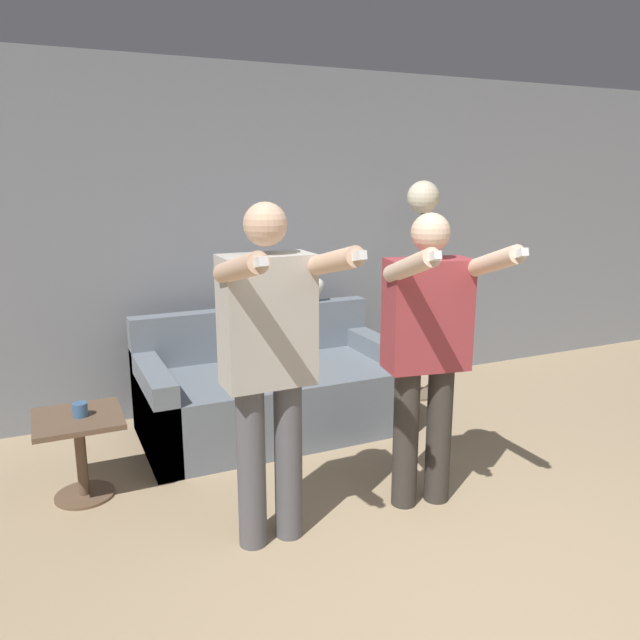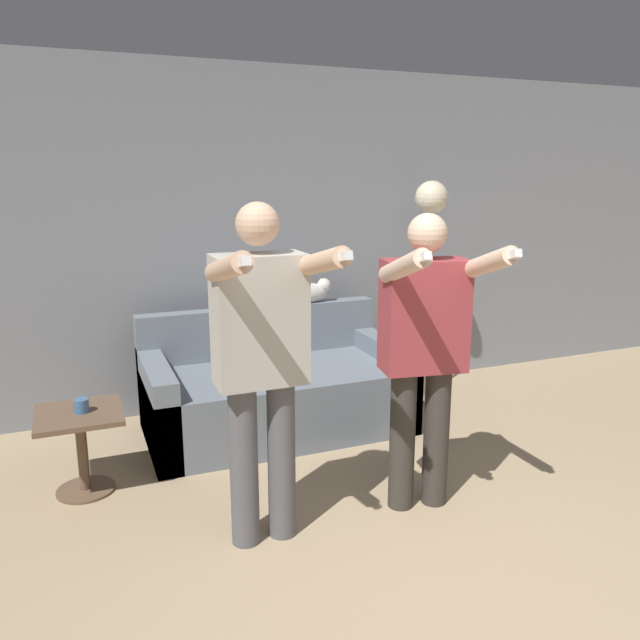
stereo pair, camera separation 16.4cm
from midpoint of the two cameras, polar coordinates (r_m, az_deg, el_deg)
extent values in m
plane|color=tan|center=(2.92, 19.04, -25.78)|extent=(16.00, 16.00, 0.00)
cube|color=gray|center=(4.95, -3.17, 7.38)|extent=(10.00, 0.05, 2.60)
cube|color=slate|center=(4.50, -2.84, -7.29)|extent=(1.83, 0.94, 0.46)
cube|color=slate|center=(4.74, -4.50, -0.97)|extent=(1.83, 0.14, 0.37)
cube|color=slate|center=(4.29, -13.54, -7.70)|extent=(0.16, 0.94, 0.60)
cube|color=slate|center=(4.79, 6.65, -5.14)|extent=(0.16, 0.94, 0.60)
cylinder|color=#56565B|center=(3.14, -5.45, -13.14)|extent=(0.14, 0.14, 0.83)
cylinder|color=#56565B|center=(3.20, -2.04, -12.61)|extent=(0.14, 0.14, 0.83)
cube|color=#B7B2A8|center=(2.92, -3.94, -0.01)|extent=(0.43, 0.22, 0.62)
sphere|color=#D8AD8C|center=(2.85, -4.08, 8.74)|extent=(0.20, 0.20, 0.20)
cylinder|color=#D8AD8C|center=(2.58, -6.67, 4.75)|extent=(0.09, 0.51, 0.20)
cube|color=white|center=(2.34, -5.09, 5.29)|extent=(0.04, 0.13, 0.06)
cylinder|color=#D8AD8C|center=(2.72, 1.71, 5.26)|extent=(0.09, 0.51, 0.20)
cube|color=white|center=(2.49, 3.99, 5.79)|extent=(0.04, 0.13, 0.06)
cylinder|color=#38332D|center=(3.50, 8.89, -10.77)|extent=(0.14, 0.14, 0.79)
cylinder|color=#38332D|center=(3.57, 11.90, -10.40)|extent=(0.14, 0.14, 0.79)
cube|color=#9E383D|center=(3.31, 10.91, 0.39)|extent=(0.47, 0.29, 0.59)
sphere|color=beige|center=(3.25, 11.24, 7.80)|extent=(0.20, 0.20, 0.20)
cylinder|color=beige|center=(2.96, 9.23, 4.82)|extent=(0.18, 0.51, 0.23)
cube|color=white|center=(2.73, 11.10, 5.60)|extent=(0.06, 0.13, 0.07)
cylinder|color=beige|center=(3.14, 16.36, 4.92)|extent=(0.18, 0.51, 0.23)
cube|color=white|center=(2.92, 18.67, 5.63)|extent=(0.06, 0.13, 0.07)
ellipsoid|color=silver|center=(4.80, -0.25, 2.48)|extent=(0.34, 0.12, 0.15)
sphere|color=silver|center=(4.85, 1.34, 3.21)|extent=(0.11, 0.11, 0.11)
ellipsoid|color=silver|center=(4.77, -2.33, 1.75)|extent=(0.19, 0.04, 0.04)
cone|color=silver|center=(4.82, 1.23, 3.63)|extent=(0.03, 0.03, 0.03)
cone|color=silver|center=(4.85, 1.05, 3.69)|extent=(0.03, 0.03, 0.03)
cylinder|color=#756047|center=(5.30, 10.33, -6.78)|extent=(0.32, 0.32, 0.02)
cylinder|color=#756047|center=(5.09, 10.68, 1.34)|extent=(0.03, 0.03, 1.55)
sphere|color=#F4E5C1|center=(4.99, 11.11, 10.96)|extent=(0.25, 0.25, 0.25)
cylinder|color=brown|center=(3.98, -19.48, -14.41)|extent=(0.33, 0.33, 0.02)
cylinder|color=brown|center=(3.89, -19.74, -11.50)|extent=(0.06, 0.06, 0.46)
cube|color=brown|center=(3.80, -20.03, -8.13)|extent=(0.47, 0.47, 0.03)
cylinder|color=#3D6693|center=(3.77, -19.83, -7.39)|extent=(0.08, 0.08, 0.08)
camera|label=1|loc=(0.08, -88.74, 0.30)|focal=35.00mm
camera|label=2|loc=(0.08, 91.26, -0.30)|focal=35.00mm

